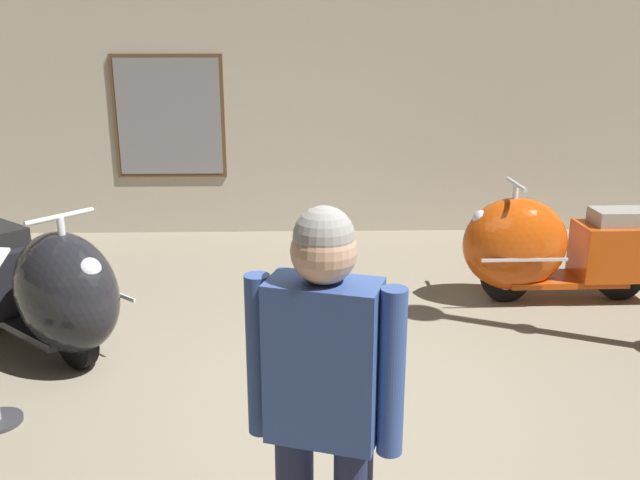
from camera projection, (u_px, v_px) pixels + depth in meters
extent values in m
plane|color=gray|center=(345.00, 426.00, 3.91)|extent=(60.00, 60.00, 0.00)
cube|color=#BCB29E|center=(323.00, 65.00, 7.38)|extent=(18.00, 0.20, 3.73)
cube|color=brown|center=(169.00, 117.00, 7.38)|extent=(1.21, 0.03, 1.34)
cube|color=gray|center=(169.00, 117.00, 7.37)|extent=(1.13, 0.01, 1.26)
cylinder|color=black|center=(75.00, 337.00, 4.56)|extent=(0.39, 0.35, 0.43)
cylinder|color=silver|center=(75.00, 337.00, 4.56)|extent=(0.22, 0.21, 0.20)
cylinder|color=black|center=(0.00, 301.00, 5.18)|extent=(0.39, 0.35, 0.43)
cylinder|color=silver|center=(0.00, 301.00, 5.18)|extent=(0.22, 0.21, 0.20)
cube|color=black|center=(36.00, 321.00, 4.88)|extent=(1.04, 0.97, 0.05)
ellipsoid|color=black|center=(66.00, 292.00, 4.51)|extent=(1.06, 1.02, 0.82)
sphere|color=silver|center=(89.00, 270.00, 4.26)|extent=(0.16, 0.16, 0.16)
cylinder|color=silver|center=(62.00, 239.00, 4.38)|extent=(0.05, 0.05, 0.30)
cylinder|color=silver|center=(60.00, 217.00, 4.33)|extent=(0.34, 0.39, 0.03)
cube|color=silver|center=(103.00, 288.00, 4.73)|extent=(0.56, 0.48, 0.03)
cylinder|color=black|center=(506.00, 277.00, 5.71)|extent=(0.42, 0.09, 0.42)
cylinder|color=silver|center=(506.00, 277.00, 5.71)|extent=(0.19, 0.10, 0.19)
cylinder|color=black|center=(620.00, 276.00, 5.75)|extent=(0.42, 0.09, 0.42)
cylinder|color=silver|center=(620.00, 276.00, 5.75)|extent=(0.19, 0.10, 0.19)
cube|color=#C6470F|center=(563.00, 279.00, 5.74)|extent=(1.00, 0.39, 0.05)
ellipsoid|color=#C6470F|center=(515.00, 244.00, 5.63)|extent=(0.88, 0.56, 0.79)
cube|color=#C6470F|center=(619.00, 250.00, 5.69)|extent=(0.72, 0.43, 0.46)
cube|color=gray|center=(623.00, 217.00, 5.60)|extent=(0.51, 0.30, 0.12)
sphere|color=silver|center=(482.00, 219.00, 5.55)|extent=(0.16, 0.16, 0.16)
cylinder|color=silver|center=(515.00, 202.00, 5.52)|extent=(0.05, 0.05, 0.29)
cylinder|color=silver|center=(516.00, 184.00, 5.48)|extent=(0.04, 0.46, 0.03)
cube|color=silver|center=(525.00, 260.00, 5.39)|extent=(0.70, 0.03, 0.02)
cube|color=#334C8C|center=(324.00, 361.00, 2.29)|extent=(0.42, 0.30, 0.58)
cylinder|color=#334C8C|center=(392.00, 373.00, 2.23)|extent=(0.09, 0.09, 0.60)
cylinder|color=#334C8C|center=(259.00, 356.00, 2.36)|extent=(0.09, 0.09, 0.60)
sphere|color=tan|center=(324.00, 251.00, 2.18)|extent=(0.22, 0.22, 0.22)
sphere|color=gray|center=(324.00, 237.00, 2.16)|extent=(0.20, 0.20, 0.20)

